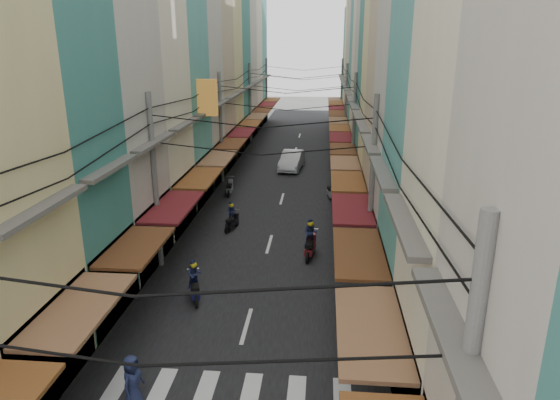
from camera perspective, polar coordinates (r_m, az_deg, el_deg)
The scene contains 15 objects.
ground at distance 21.19m, azimuth -3.02°, elevation -11.35°, with size 160.00×160.00×0.00m, color slate.
road at distance 39.78m, azimuth 0.95°, elevation 2.73°, with size 10.00×80.00×0.02m, color black.
sidewalk_left at distance 40.73m, azimuth -8.22°, elevation 2.93°, with size 3.00×80.00×0.06m, color slate.
sidewalk_right at distance 39.86m, azimuth 10.32°, elevation 2.50°, with size 3.00×80.00×0.06m, color slate.
crosswalk at distance 16.26m, azimuth -6.16°, elevation -21.51°, with size 7.55×2.40×0.01m.
building_row_left at distance 36.48m, azimuth -12.44°, elevation 16.51°, with size 7.80×67.67×23.70m.
building_row_right at distance 35.17m, azimuth 14.08°, elevation 15.77°, with size 7.80×68.98×22.59m.
utility_poles at distance 33.66m, azimuth 0.38°, elevation 11.40°, with size 10.20×66.13×8.20m.
white_car at distance 42.10m, azimuth 1.36°, elevation 3.55°, with size 5.42×2.13×1.91m, color silver.
bicycle at distance 20.49m, azimuth 12.46°, elevation -12.87°, with size 0.64×1.70×1.17m, color black.
moving_scooters at distance 26.88m, azimuth -1.79°, elevation -3.54°, with size 7.41×16.69×1.99m.
parked_scooters at distance 17.27m, azimuth 9.81°, elevation -17.17°, with size 12.79×10.97×1.00m.
pedestrians at distance 24.85m, azimuth -11.45°, elevation -4.52°, with size 13.49×17.85×2.13m.
market_umbrella at distance 17.95m, azimuth 17.46°, elevation -9.77°, with size 2.42×2.42×2.55m.
traffic_sign at distance 20.33m, azimuth 10.96°, elevation -6.37°, with size 0.10×0.63×2.89m.
Camera 1 is at (2.72, -18.33, 10.28)m, focal length 32.00 mm.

